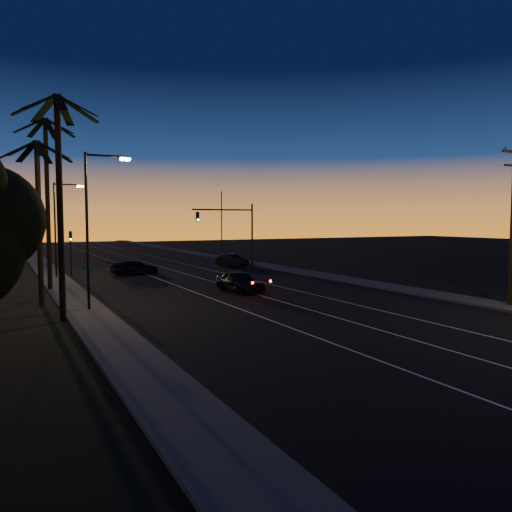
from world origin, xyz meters
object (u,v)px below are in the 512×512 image
lead_car (240,282)px  cross_car (134,267)px  right_car (232,260)px  signal_mast (233,224)px

lead_car → cross_car: bearing=105.3°
lead_car → right_car: lead_car is taller
lead_car → right_car: size_ratio=1.16×
signal_mast → right_car: (0.52, 1.33, -4.08)m
right_car → cross_car: 12.21m
right_car → signal_mast: bearing=-111.1°
lead_car → cross_car: (-4.07, 14.83, -0.07)m
lead_car → cross_car: 15.38m
signal_mast → lead_car: (-7.15, -16.87, -4.01)m
signal_mast → cross_car: (-11.22, -2.04, -4.08)m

